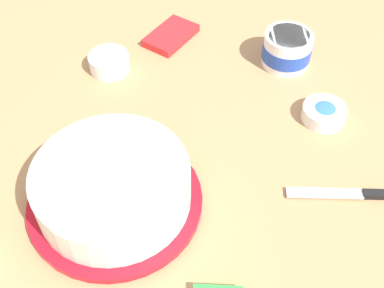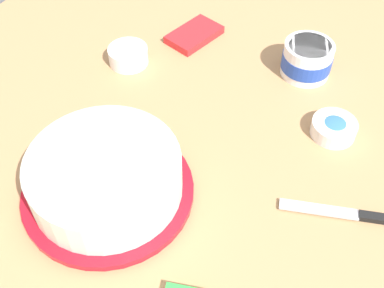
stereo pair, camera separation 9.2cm
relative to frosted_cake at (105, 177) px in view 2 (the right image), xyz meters
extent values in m
plane|color=tan|center=(0.24, -0.14, -0.05)|extent=(1.54, 1.54, 0.00)
cylinder|color=red|center=(0.00, 0.00, -0.04)|extent=(0.32, 0.32, 0.01)
cylinder|color=pink|center=(0.00, 0.00, 0.00)|extent=(0.25, 0.25, 0.06)
cylinder|color=white|center=(0.00, 0.00, 0.00)|extent=(0.27, 0.27, 0.07)
ellipsoid|color=white|center=(0.00, 0.00, 0.04)|extent=(0.27, 0.27, 0.02)
cylinder|color=white|center=(0.50, -0.19, -0.01)|extent=(0.11, 0.11, 0.08)
cylinder|color=#2347B2|center=(0.50, -0.19, -0.01)|extent=(0.11, 0.11, 0.04)
cylinder|color=white|center=(0.50, -0.19, 0.02)|extent=(0.10, 0.10, 0.01)
cube|color=silver|center=(0.15, -0.35, -0.04)|extent=(0.07, 0.14, 0.00)
cylinder|color=white|center=(0.35, -0.31, -0.03)|extent=(0.09, 0.09, 0.03)
cylinder|color=blue|center=(0.35, -0.31, -0.03)|extent=(0.08, 0.08, 0.01)
ellipsoid|color=blue|center=(0.35, -0.31, -0.03)|extent=(0.06, 0.06, 0.02)
cylinder|color=white|center=(0.33, 0.19, -0.03)|extent=(0.09, 0.09, 0.04)
cylinder|color=green|center=(0.33, 0.19, -0.03)|extent=(0.08, 0.08, 0.01)
ellipsoid|color=green|center=(0.33, 0.19, -0.02)|extent=(0.06, 0.06, 0.02)
cube|color=red|center=(0.49, 0.10, -0.04)|extent=(0.15, 0.11, 0.02)
camera|label=1|loc=(-0.42, -0.31, 0.68)|focal=45.04mm
camera|label=2|loc=(-0.38, -0.39, 0.68)|focal=45.04mm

